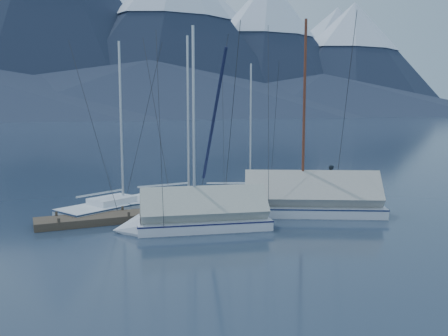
{
  "coord_description": "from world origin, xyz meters",
  "views": [
    {
      "loc": [
        -9.37,
        -19.65,
        5.19
      ],
      "look_at": [
        0.0,
        2.0,
        2.2
      ],
      "focal_mm": 38.0,
      "sensor_mm": 36.0,
      "label": 1
    }
  ],
  "objects_px": {
    "sailboat_open_left": "(131,205)",
    "sailboat_open_mid": "(197,199)",
    "sailboat_covered_far": "(191,219)",
    "sailboat_open_right": "(258,197)",
    "sailboat_covered_near": "(299,203)",
    "person": "(331,179)"
  },
  "relations": [
    {
      "from": "sailboat_open_left",
      "to": "sailboat_open_right",
      "type": "height_order",
      "value": "sailboat_open_left"
    },
    {
      "from": "sailboat_open_mid",
      "to": "sailboat_open_right",
      "type": "distance_m",
      "value": 3.52
    },
    {
      "from": "sailboat_open_mid",
      "to": "sailboat_covered_far",
      "type": "xyz_separation_m",
      "value": [
        -2.29,
        -5.49,
        0.29
      ]
    },
    {
      "from": "sailboat_open_left",
      "to": "sailboat_covered_far",
      "type": "bearing_deg",
      "value": -74.77
    },
    {
      "from": "sailboat_open_left",
      "to": "person",
      "type": "relative_size",
      "value": 5.62
    },
    {
      "from": "sailboat_open_mid",
      "to": "sailboat_open_left",
      "type": "bearing_deg",
      "value": -177.93
    },
    {
      "from": "sailboat_open_mid",
      "to": "person",
      "type": "bearing_deg",
      "value": -18.18
    },
    {
      "from": "sailboat_open_mid",
      "to": "sailboat_covered_near",
      "type": "xyz_separation_m",
      "value": [
        3.59,
        -4.73,
        0.34
      ]
    },
    {
      "from": "sailboat_open_left",
      "to": "sailboat_open_mid",
      "type": "bearing_deg",
      "value": 2.07
    },
    {
      "from": "sailboat_open_right",
      "to": "sailboat_covered_far",
      "type": "bearing_deg",
      "value": -139.73
    },
    {
      "from": "sailboat_open_right",
      "to": "sailboat_covered_near",
      "type": "xyz_separation_m",
      "value": [
        0.13,
        -4.12,
        0.37
      ]
    },
    {
      "from": "sailboat_open_left",
      "to": "sailboat_covered_near",
      "type": "relative_size",
      "value": 0.9
    },
    {
      "from": "sailboat_open_right",
      "to": "sailboat_covered_far",
      "type": "height_order",
      "value": "sailboat_covered_far"
    },
    {
      "from": "sailboat_open_left",
      "to": "person",
      "type": "distance_m",
      "value": 11.26
    },
    {
      "from": "sailboat_open_left",
      "to": "sailboat_open_mid",
      "type": "distance_m",
      "value": 3.75
    },
    {
      "from": "person",
      "to": "sailboat_open_right",
      "type": "bearing_deg",
      "value": 61.37
    },
    {
      "from": "sailboat_covered_near",
      "to": "person",
      "type": "distance_m",
      "value": 4.38
    },
    {
      "from": "sailboat_open_left",
      "to": "sailboat_covered_far",
      "type": "height_order",
      "value": "sailboat_covered_far"
    },
    {
      "from": "sailboat_open_right",
      "to": "sailboat_covered_far",
      "type": "xyz_separation_m",
      "value": [
        -5.76,
        -4.88,
        0.31
      ]
    },
    {
      "from": "sailboat_covered_far",
      "to": "person",
      "type": "distance_m",
      "value": 10.05
    },
    {
      "from": "sailboat_covered_far",
      "to": "person",
      "type": "bearing_deg",
      "value": 18.1
    },
    {
      "from": "sailboat_open_mid",
      "to": "sailboat_covered_near",
      "type": "bearing_deg",
      "value": -52.79
    }
  ]
}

